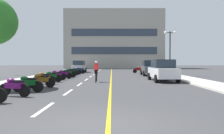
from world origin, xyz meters
TOP-DOWN VIEW (x-y plane):
  - ground_plane at (0.00, 21.00)m, footprint 140.00×140.00m
  - curb_left at (-7.20, 24.00)m, footprint 2.40×72.00m
  - curb_right at (7.20, 24.00)m, footprint 2.40×72.00m
  - lane_dash_0 at (-2.00, 2.00)m, footprint 0.14×2.20m
  - lane_dash_1 at (-2.00, 6.00)m, footprint 0.14×2.20m
  - lane_dash_2 at (-2.00, 10.00)m, footprint 0.14×2.20m
  - lane_dash_3 at (-2.00, 14.00)m, footprint 0.14×2.20m
  - lane_dash_4 at (-2.00, 18.00)m, footprint 0.14×2.20m
  - lane_dash_5 at (-2.00, 22.00)m, footprint 0.14×2.20m
  - lane_dash_6 at (-2.00, 26.00)m, footprint 0.14×2.20m
  - lane_dash_7 at (-2.00, 30.00)m, footprint 0.14×2.20m
  - lane_dash_8 at (-2.00, 34.00)m, footprint 0.14×2.20m
  - lane_dash_9 at (-2.00, 38.00)m, footprint 0.14×2.20m
  - lane_dash_10 at (-2.00, 42.00)m, footprint 0.14×2.20m
  - lane_dash_11 at (-2.00, 46.00)m, footprint 0.14×2.20m
  - centre_line_yellow at (0.25, 24.00)m, footprint 0.12×66.00m
  - office_building at (0.89, 49.46)m, footprint 24.28×9.04m
  - street_lamp_mid at (7.12, 19.36)m, footprint 1.46×0.36m
  - parked_car_near at (4.60, 12.43)m, footprint 1.97×4.23m
  - parked_car_mid at (4.86, 19.89)m, footprint 2.03×4.25m
  - parked_car_far at (-4.78, 27.42)m, footprint 1.94×4.21m
  - motorcycle_1 at (-4.26, 4.62)m, footprint 1.66×0.74m
  - motorcycle_2 at (-4.19, 6.03)m, footprint 1.70×0.60m
  - motorcycle_3 at (-4.11, 7.94)m, footprint 1.70×0.60m
  - motorcycle_4 at (-4.59, 9.98)m, footprint 1.70×0.60m
  - motorcycle_5 at (-4.52, 11.54)m, footprint 1.70×0.60m
  - motorcycle_6 at (-4.61, 13.42)m, footprint 1.66×0.72m
  - motorcycle_7 at (-4.36, 14.93)m, footprint 1.70×0.60m
  - motorcycle_8 at (-4.28, 16.53)m, footprint 1.70×0.60m
  - motorcycle_9 at (-4.41, 18.02)m, footprint 1.70×0.60m
  - motorcycle_10 at (-4.49, 20.17)m, footprint 1.69×0.61m
  - motorcycle_11 at (-4.44, 21.79)m, footprint 1.69×0.60m
  - motorcycle_12 at (-4.18, 23.53)m, footprint 1.68×0.67m
  - motorcycle_13 at (4.19, 25.25)m, footprint 1.67×0.68m
  - cyclist_rider at (-0.93, 11.75)m, footprint 0.42×1.77m

SIDE VIEW (x-z plane):
  - ground_plane at x=0.00m, z-range 0.00..0.00m
  - lane_dash_0 at x=-2.00m, z-range 0.00..0.01m
  - lane_dash_1 at x=-2.00m, z-range 0.00..0.01m
  - lane_dash_2 at x=-2.00m, z-range 0.00..0.01m
  - lane_dash_3 at x=-2.00m, z-range 0.00..0.01m
  - lane_dash_4 at x=-2.00m, z-range 0.00..0.01m
  - lane_dash_5 at x=-2.00m, z-range 0.00..0.01m
  - lane_dash_6 at x=-2.00m, z-range 0.00..0.01m
  - lane_dash_7 at x=-2.00m, z-range 0.00..0.01m
  - lane_dash_8 at x=-2.00m, z-range 0.00..0.01m
  - lane_dash_9 at x=-2.00m, z-range 0.00..0.01m
  - lane_dash_10 at x=-2.00m, z-range 0.00..0.01m
  - lane_dash_11 at x=-2.00m, z-range 0.00..0.01m
  - centre_line_yellow at x=0.25m, z-range 0.00..0.01m
  - curb_left at x=-7.20m, z-range 0.00..0.12m
  - curb_right at x=7.20m, z-range 0.00..0.12m
  - motorcycle_1 at x=-4.26m, z-range 0.01..0.93m
  - motorcycle_2 at x=-4.19m, z-range 0.01..0.93m
  - motorcycle_3 at x=-4.11m, z-range 0.01..0.93m
  - motorcycle_4 at x=-4.59m, z-range 0.01..0.93m
  - motorcycle_5 at x=-4.52m, z-range 0.01..0.93m
  - motorcycle_6 at x=-4.61m, z-range 0.01..0.93m
  - motorcycle_7 at x=-4.36m, z-range 0.01..0.93m
  - motorcycle_8 at x=-4.28m, z-range 0.01..0.93m
  - motorcycle_9 at x=-4.41m, z-range 0.01..0.93m
  - motorcycle_10 at x=-4.49m, z-range 0.01..0.93m
  - motorcycle_11 at x=-4.44m, z-range 0.01..0.93m
  - motorcycle_12 at x=-4.18m, z-range 0.01..0.93m
  - motorcycle_13 at x=4.19m, z-range 0.01..0.93m
  - cyclist_rider at x=-0.93m, z-range 0.03..1.74m
  - parked_car_near at x=4.60m, z-range 0.01..1.83m
  - parked_car_mid at x=4.86m, z-range 0.01..1.83m
  - parked_car_far at x=-4.78m, z-range 0.01..1.83m
  - street_lamp_mid at x=7.12m, z-range 1.30..6.38m
  - office_building at x=0.89m, z-range 0.00..14.38m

